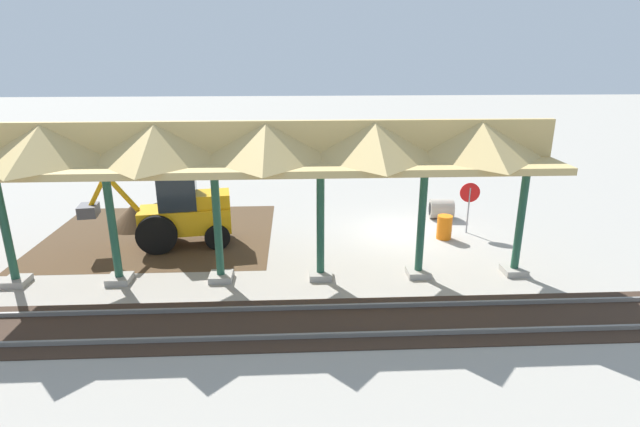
{
  "coord_description": "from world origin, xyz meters",
  "views": [
    {
      "loc": [
        4.26,
        18.02,
        6.82
      ],
      "look_at": [
        3.47,
        2.25,
        1.6
      ],
      "focal_mm": 28.0,
      "sensor_mm": 36.0,
      "label": 1
    }
  ],
  "objects_px": {
    "backhoe": "(181,212)",
    "concrete_pipe": "(441,209)",
    "stop_sign": "(469,198)",
    "traffic_barrel": "(444,227)"
  },
  "relations": [
    {
      "from": "concrete_pipe",
      "to": "traffic_barrel",
      "type": "relative_size",
      "value": 1.15
    },
    {
      "from": "stop_sign",
      "to": "traffic_barrel",
      "type": "xyz_separation_m",
      "value": [
        1.07,
        0.59,
        -0.97
      ]
    },
    {
      "from": "traffic_barrel",
      "to": "concrete_pipe",
      "type": "bearing_deg",
      "value": -103.25
    },
    {
      "from": "concrete_pipe",
      "to": "backhoe",
      "type": "bearing_deg",
      "value": 13.56
    },
    {
      "from": "stop_sign",
      "to": "traffic_barrel",
      "type": "distance_m",
      "value": 1.56
    },
    {
      "from": "stop_sign",
      "to": "concrete_pipe",
      "type": "relative_size",
      "value": 1.92
    },
    {
      "from": "backhoe",
      "to": "stop_sign",
      "type": "bearing_deg",
      "value": -176.21
    },
    {
      "from": "backhoe",
      "to": "concrete_pipe",
      "type": "relative_size",
      "value": 5.03
    },
    {
      "from": "concrete_pipe",
      "to": "stop_sign",
      "type": "bearing_deg",
      "value": 106.28
    },
    {
      "from": "stop_sign",
      "to": "backhoe",
      "type": "distance_m",
      "value": 10.79
    }
  ]
}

